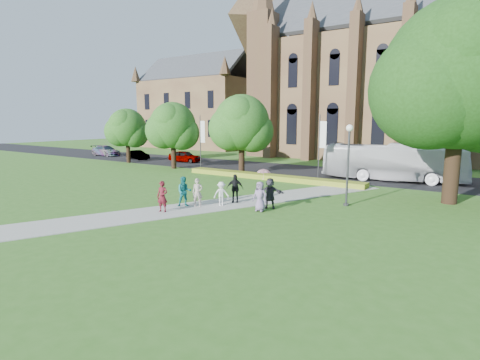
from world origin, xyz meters
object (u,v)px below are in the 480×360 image
Objects in this scene: large_tree at (460,75)px; pedestrian_0 at (162,196)px; streetlamp at (348,155)px; tour_coach at (393,162)px; car_1 at (138,155)px; car_2 at (106,151)px; car_0 at (185,156)px.

large_tree reaches higher than pedestrian_0.
streetlamp reaches higher than tour_coach.
car_2 is (-8.41, 1.03, 0.14)m from car_1.
pedestrian_0 is at bearing -138.67° from large_tree.
streetlamp is at bearing 171.31° from tour_coach.
streetlamp is at bearing -103.94° from car_1.
car_2 is at bearing 81.54° from tour_coach.
car_2 is at bearing 131.82° from pedestrian_0.
car_1 is at bearing 91.41° from car_0.
car_1 is 31.67m from pedestrian_0.
car_0 is (-31.22, 8.43, -7.59)m from large_tree.
large_tree reaches higher than tour_coach.
streetlamp reaches higher than car_0.
large_tree is 33.22m from car_0.
streetlamp is at bearing 26.32° from pedestrian_0.
streetlamp is 0.99× the size of car_2.
streetlamp is 8.73m from large_tree.
car_0 is at bearing -75.89° from car_1.
streetlamp is 12.18m from tour_coach.
pedestrian_0 is (-14.14, -12.43, -7.39)m from large_tree.
car_1 is 0.72× the size of car_2.
large_tree is 2.48× the size of car_2.
pedestrian_0 is at bearing -137.43° from streetlamp.
tour_coach is 42.13m from car_2.
pedestrian_0 is (-8.89, -20.01, -0.75)m from tour_coach.
large_tree is 3.45× the size of car_1.
tour_coach is at bearing 124.72° from large_tree.
car_2 reaches higher than car_0.
car_0 is at bearing 164.89° from large_tree.
car_0 is 16.15m from car_2.
pedestrian_0 is at bearing 148.54° from tour_coach.
car_1 is (-33.45, 11.75, -2.65)m from streetlamp.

